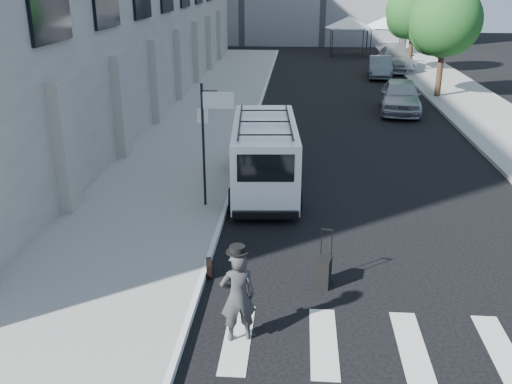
% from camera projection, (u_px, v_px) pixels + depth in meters
% --- Properties ---
extents(ground, '(120.00, 120.00, 0.00)m').
position_uv_depth(ground, '(294.00, 264.00, 13.37)').
color(ground, black).
rests_on(ground, ground).
extents(sidewalk_left, '(4.50, 48.00, 0.15)m').
position_uv_depth(sidewalk_left, '(214.00, 109.00, 28.56)').
color(sidewalk_left, gray).
rests_on(sidewalk_left, ground).
extents(sidewalk_right, '(4.00, 56.00, 0.15)m').
position_uv_depth(sidewalk_right, '(463.00, 98.00, 31.34)').
color(sidewalk_right, gray).
rests_on(sidewalk_right, ground).
extents(sign_pole, '(1.03, 0.07, 3.50)m').
position_uv_depth(sign_pole, '(211.00, 120.00, 15.58)').
color(sign_pole, black).
rests_on(sign_pole, sidewalk_left).
extents(tree_near, '(3.80, 3.83, 6.03)m').
position_uv_depth(tree_near, '(442.00, 24.00, 30.21)').
color(tree_near, black).
rests_on(tree_near, ground).
extents(tree_far, '(3.80, 3.83, 6.03)m').
position_uv_depth(tree_far, '(412.00, 13.00, 38.59)').
color(tree_far, black).
rests_on(tree_far, ground).
extents(tent_left, '(4.00, 4.00, 3.20)m').
position_uv_depth(tent_left, '(349.00, 22.00, 47.54)').
color(tent_left, black).
rests_on(tent_left, ground).
extents(tent_right, '(4.00, 4.00, 3.20)m').
position_uv_depth(tent_right, '(387.00, 22.00, 47.78)').
color(tent_right, black).
rests_on(tent_right, ground).
extents(businessman, '(0.75, 0.60, 1.80)m').
position_uv_depth(businessman, '(238.00, 297.00, 10.33)').
color(businessman, '#303133').
rests_on(businessman, ground).
extents(briefcase, '(0.20, 0.45, 0.34)m').
position_uv_depth(briefcase, '(209.00, 268.00, 12.84)').
color(briefcase, black).
rests_on(briefcase, ground).
extents(suitcase, '(0.37, 0.50, 1.26)m').
position_uv_depth(suitcase, '(324.00, 272.00, 12.36)').
color(suitcase, black).
rests_on(suitcase, ground).
extents(cargo_van, '(2.37, 5.90, 2.19)m').
position_uv_depth(cargo_van, '(264.00, 155.00, 17.71)').
color(cargo_van, white).
rests_on(cargo_van, ground).
extents(parked_car_a, '(2.45, 4.92, 1.61)m').
position_uv_depth(parked_car_a, '(400.00, 96.00, 28.06)').
color(parked_car_a, '#A0A1A8').
rests_on(parked_car_a, ground).
extents(parked_car_b, '(1.83, 4.28, 1.37)m').
position_uv_depth(parked_car_b, '(380.00, 67.00, 37.73)').
color(parked_car_b, slate).
rests_on(parked_car_b, ground).
extents(parked_car_c, '(2.55, 5.85, 1.67)m').
position_uv_depth(parked_car_c, '(396.00, 59.00, 40.52)').
color(parked_car_c, '#A2A4A9').
rests_on(parked_car_c, ground).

